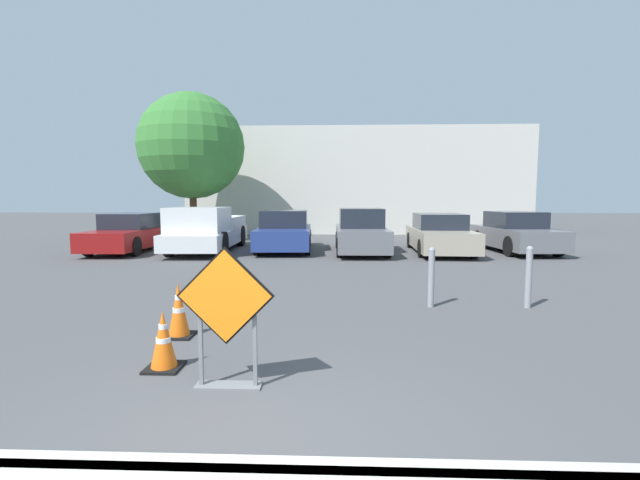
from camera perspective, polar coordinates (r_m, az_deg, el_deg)
The scene contains 15 objects.
ground_plane at distance 12.84m, azimuth -0.64°, elevation -3.07°, with size 96.00×96.00×0.00m, color #4C4C4F.
curb_lip at distance 3.30m, azimuth -10.11°, elevation -28.31°, with size 28.40×0.20×0.14m.
road_closed_sign at distance 4.39m, azimuth -12.43°, elevation -9.15°, with size 0.98×0.20×1.44m.
traffic_cone_nearest at distance 5.22m, azimuth -20.16°, elevation -12.49°, with size 0.39×0.39×0.66m.
traffic_cone_second at distance 6.30m, azimuth -18.32°, elevation -8.91°, with size 0.39×0.39×0.76m.
parked_car_nearest at distance 17.22m, azimuth -23.86°, elevation 0.80°, with size 1.85×4.71×1.39m.
pickup_truck at distance 16.03m, azimuth -14.97°, elevation 1.12°, with size 2.19×5.62×1.63m.
parked_car_second at distance 16.01m, azimuth -4.75°, elevation 1.08°, with size 2.12×4.50×1.49m.
parked_car_third at distance 15.41m, azimuth 5.47°, elevation 1.00°, with size 1.81×4.47×1.58m.
parked_car_fourth at distance 15.92m, azimuth 15.62°, elevation 0.71°, with size 2.04×4.74×1.39m.
parked_car_fifth at distance 17.08m, azimuth 24.59°, elevation 0.83°, with size 2.01×4.34×1.46m.
bollard_nearest at distance 7.80m, azimuth 14.63°, elevation -4.62°, with size 0.12×0.12×1.07m.
bollard_second at distance 8.33m, azimuth 26.06°, elevation -4.27°, with size 0.12×0.12×1.09m.
building_facade_backdrop at distance 25.66m, azimuth 4.77°, elevation 7.68°, with size 18.84×5.00×5.83m.
street_tree_behind_lot at distance 20.87m, azimuth -16.74°, elevation 11.87°, with size 4.80×4.80×6.73m.
Camera 1 is at (0.61, -2.68, 1.90)m, focal length 24.00 mm.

